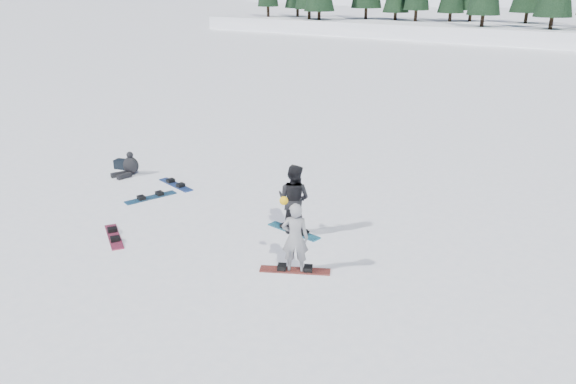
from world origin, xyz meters
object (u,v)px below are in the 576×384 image
object	(u,v)px
snowboard_loose_b	(114,237)
snowboard_loose_c	(176,185)
snowboarder_woman	(295,237)
snowboarder_man	(294,199)
seated_rider	(130,166)
snowboard_loose_a	(151,198)
gear_bag	(122,164)

from	to	relation	value
snowboard_loose_b	snowboard_loose_c	bearing A→B (deg)	144.62
snowboarder_woman	snowboard_loose_b	size ratio (longest dim) A/B	1.13
snowboarder_man	snowboard_loose_c	bearing A→B (deg)	-14.90
seated_rider	snowboard_loose_b	bearing A→B (deg)	-33.57
snowboard_loose_b	snowboard_loose_a	size ratio (longest dim) A/B	1.00
snowboard_loose_c	snowboard_loose_b	world-z (taller)	same
snowboarder_woman	snowboard_loose_a	distance (m)	5.96
gear_bag	snowboard_loose_c	xyz separation A→B (m)	(2.62, -0.14, -0.14)
seated_rider	snowboard_loose_c	distance (m)	1.94
snowboarder_man	seated_rider	xyz separation A→B (m)	(-6.75, 0.59, -0.58)
gear_bag	snowboarder_woman	bearing A→B (deg)	-16.00
snowboarder_woman	snowboarder_man	size ratio (longest dim) A/B	0.98
snowboarder_man	snowboard_loose_c	world-z (taller)	snowboarder_man
snowboarder_man	gear_bag	world-z (taller)	snowboarder_man
snowboard_loose_c	snowboard_loose_a	bearing A→B (deg)	-67.97
seated_rider	gear_bag	bearing A→B (deg)	171.54
gear_bag	seated_rider	bearing A→B (deg)	-19.48
snowboarder_woman	snowboard_loose_a	size ratio (longest dim) A/B	1.13
seated_rider	snowboard_loose_b	xyz separation A→B (m)	(3.40, -3.35, -0.27)
snowboarder_man	seated_rider	bearing A→B (deg)	-11.63
snowboarder_woman	snowboard_loose_b	xyz separation A→B (m)	(-4.52, -1.13, -0.78)
seated_rider	snowboard_loose_c	xyz separation A→B (m)	(1.92, 0.11, -0.27)
seated_rider	gear_bag	world-z (taller)	seated_rider
snowboarder_man	snowboard_loose_a	bearing A→B (deg)	-0.88
snowboarder_man	snowboard_loose_b	world-z (taller)	snowboarder_man
snowboard_loose_b	snowboard_loose_a	distance (m)	2.62
snowboard_loose_b	snowboarder_man	bearing A→B (deg)	70.98
snowboard_loose_c	snowboard_loose_a	world-z (taller)	same
gear_bag	snowboard_loose_b	bearing A→B (deg)	-41.28
snowboarder_man	gear_bag	xyz separation A→B (m)	(-7.45, 0.84, -0.72)
seated_rider	snowboarder_woman	bearing A→B (deg)	-4.66
snowboarder_woman	snowboard_loose_b	bearing A→B (deg)	-16.13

